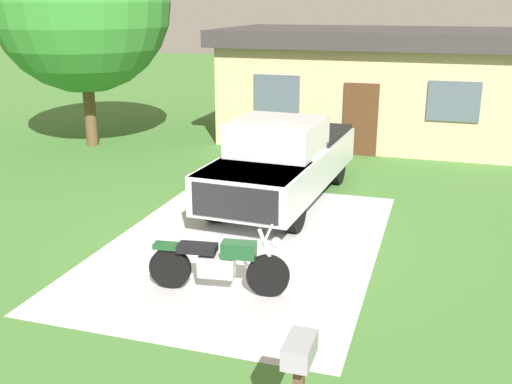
{
  "coord_description": "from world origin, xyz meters",
  "views": [
    {
      "loc": [
        3.32,
        -9.81,
        4.29
      ],
      "look_at": [
        0.1,
        0.45,
        0.9
      ],
      "focal_mm": 42.24,
      "sensor_mm": 36.0,
      "label": 1
    }
  ],
  "objects_px": {
    "pickup_truck": "(284,159)",
    "shade_tree": "(81,3)",
    "neighbor_house": "(373,83)",
    "motorcycle": "(219,263)",
    "mailbox": "(299,365)"
  },
  "relations": [
    {
      "from": "pickup_truck",
      "to": "neighbor_house",
      "type": "xyz_separation_m",
      "value": [
        1.04,
        7.2,
        0.84
      ]
    },
    {
      "from": "mailbox",
      "to": "shade_tree",
      "type": "height_order",
      "value": "shade_tree"
    },
    {
      "from": "motorcycle",
      "to": "neighbor_house",
      "type": "height_order",
      "value": "neighbor_house"
    },
    {
      "from": "pickup_truck",
      "to": "mailbox",
      "type": "xyz_separation_m",
      "value": [
        2.22,
        -7.77,
        0.03
      ]
    },
    {
      "from": "pickup_truck",
      "to": "shade_tree",
      "type": "relative_size",
      "value": 0.83
    },
    {
      "from": "shade_tree",
      "to": "neighbor_house",
      "type": "height_order",
      "value": "shade_tree"
    },
    {
      "from": "mailbox",
      "to": "neighbor_house",
      "type": "distance_m",
      "value": 15.04
    },
    {
      "from": "motorcycle",
      "to": "shade_tree",
      "type": "distance_m",
      "value": 11.69
    },
    {
      "from": "pickup_truck",
      "to": "neighbor_house",
      "type": "relative_size",
      "value": 0.6
    },
    {
      "from": "motorcycle",
      "to": "mailbox",
      "type": "bearing_deg",
      "value": -56.87
    },
    {
      "from": "shade_tree",
      "to": "pickup_truck",
      "type": "bearing_deg",
      "value": -25.96
    },
    {
      "from": "pickup_truck",
      "to": "shade_tree",
      "type": "xyz_separation_m",
      "value": [
        -7.14,
        3.48,
        3.33
      ]
    },
    {
      "from": "pickup_truck",
      "to": "neighbor_house",
      "type": "height_order",
      "value": "neighbor_house"
    },
    {
      "from": "pickup_truck",
      "to": "mailbox",
      "type": "relative_size",
      "value": 4.55
    },
    {
      "from": "mailbox",
      "to": "motorcycle",
      "type": "bearing_deg",
      "value": 123.13
    }
  ]
}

